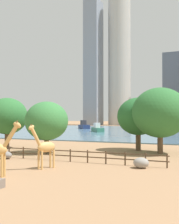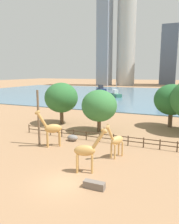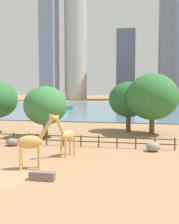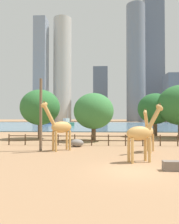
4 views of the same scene
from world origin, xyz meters
name	(u,v)px [view 2 (image 2 of 4)]	position (x,y,z in m)	size (l,w,h in m)	color
ground_plane	(159,95)	(0.00, 80.00, 0.00)	(400.00, 400.00, 0.00)	#9E7551
harbor_water	(158,96)	(0.00, 77.00, 0.10)	(180.00, 86.00, 0.20)	slate
giraffe_tall	(87,151)	(1.07, 2.82, 2.15)	(3.19, 1.66, 4.48)	tan
giraffe_companion	(116,140)	(2.59, 7.42, 1.97)	(1.64, 2.83, 4.14)	tan
giraffe_young	(52,128)	(-6.03, 7.83, 2.35)	(3.05, 2.60, 4.95)	tan
utility_pole	(38,118)	(-7.94, 7.76, 3.60)	(0.28, 0.28, 7.19)	brown
boulder_near_fence	(72,138)	(-4.68, 10.91, 0.42)	(1.55, 1.13, 0.85)	gray
feeding_trough	(94,185)	(2.86, 0.30, 0.30)	(1.80, 0.60, 0.60)	#72665B
enclosure_fence	(107,137)	(-0.04, 12.00, 0.76)	(26.12, 0.14, 1.30)	#4C3826
tree_left_large	(61,98)	(-11.33, 19.36, 4.82)	(6.05, 6.05, 7.57)	brown
tree_right_tall	(99,106)	(-3.00, 16.92, 4.18)	(5.61, 5.61, 6.72)	brown
tree_left_small	(172,100)	(7.32, 24.50, 4.77)	(5.89, 5.89, 7.45)	brown
boat_ferry	(116,94)	(-14.51, 65.41, 1.13)	(5.61, 6.18, 5.55)	#337259
boat_sailboat	(101,89)	(-27.61, 84.89, 1.31)	(6.79, 7.46, 3.28)	navy
skyline_block_central	(126,31)	(-30.31, 142.40, 37.57)	(13.00, 13.00, 75.14)	#B7B2A8
skyline_tower_glass	(169,55)	(-2.95, 169.15, 22.48)	(11.90, 10.78, 44.96)	slate
skyline_block_right	(105,33)	(-44.55, 137.16, 36.44)	(8.36, 11.34, 72.88)	gray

